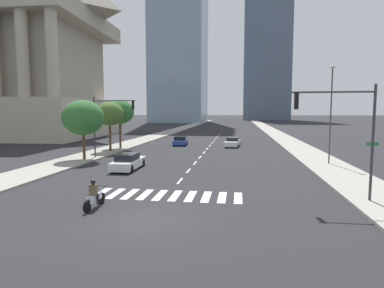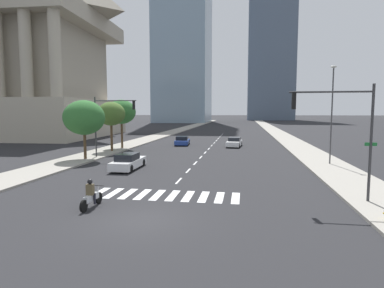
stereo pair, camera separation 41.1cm
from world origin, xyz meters
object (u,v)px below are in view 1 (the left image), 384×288
object	(u,v)px
street_tree_third	(120,112)
motorcycle_lead	(94,197)
street_tree_nearest	(83,118)
traffic_signal_near	(343,122)
traffic_signal_far	(109,116)
sedan_white_1	(233,142)
sedan_blue_2	(180,141)
sedan_white_0	(128,162)
street_lamp_east	(331,108)
street_tree_second	(110,114)

from	to	relation	value
street_tree_third	motorcycle_lead	bearing A→B (deg)	-72.39
street_tree_nearest	motorcycle_lead	bearing A→B (deg)	-62.14
traffic_signal_near	street_tree_third	world-z (taller)	street_tree_third
traffic_signal_far	street_tree_nearest	xyz separation A→B (m)	(-1.99, -1.63, -0.15)
sedan_white_1	sedan_blue_2	size ratio (longest dim) A/B	1.04
motorcycle_lead	sedan_white_0	size ratio (longest dim) A/B	0.45
sedan_white_1	street_tree_third	size ratio (longest dim) A/B	0.74
sedan_white_1	street_tree_nearest	world-z (taller)	street_tree_nearest
motorcycle_lead	street_tree_nearest	xyz separation A→B (m)	(-7.96, 15.06, 3.64)
street_lamp_east	street_tree_third	size ratio (longest dim) A/B	1.41
traffic_signal_near	street_tree_second	bearing A→B (deg)	-42.51
sedan_blue_2	street_tree_third	xyz separation A→B (m)	(-6.79, -5.99, 4.18)
motorcycle_lead	sedan_blue_2	xyz separation A→B (m)	(-1.17, 31.06, -0.00)
sedan_white_0	traffic_signal_far	distance (m)	7.94
sedan_white_0	sedan_blue_2	world-z (taller)	sedan_white_0
street_tree_nearest	sedan_white_0	bearing A→B (deg)	-34.90
motorcycle_lead	traffic_signal_near	distance (m)	13.41
sedan_white_0	motorcycle_lead	bearing A→B (deg)	-169.75
traffic_signal_near	street_tree_nearest	bearing A→B (deg)	-30.58
sedan_blue_2	street_tree_second	xyz separation A→B (m)	(-6.79, -9.33, 3.96)
sedan_blue_2	street_lamp_east	size ratio (longest dim) A/B	0.51
traffic_signal_far	motorcycle_lead	bearing A→B (deg)	-70.33
traffic_signal_far	street_tree_third	world-z (taller)	street_tree_third
traffic_signal_far	street_tree_nearest	distance (m)	2.58
motorcycle_lead	street_lamp_east	world-z (taller)	street_lamp_east
sedan_white_1	street_lamp_east	distance (m)	17.47
motorcycle_lead	sedan_white_1	bearing A→B (deg)	-10.01
sedan_blue_2	traffic_signal_far	xyz separation A→B (m)	(-4.79, -14.37, 3.79)
street_lamp_east	street_tree_second	size ratio (longest dim) A/B	1.49
sedan_white_1	traffic_signal_far	distance (m)	18.47
sedan_white_0	street_tree_second	bearing A→B (deg)	28.56
motorcycle_lead	traffic_signal_far	bearing A→B (deg)	21.54
sedan_white_0	street_lamp_east	distance (m)	18.46
sedan_white_1	traffic_signal_near	size ratio (longest dim) A/B	0.75
traffic_signal_near	street_tree_second	xyz separation A→B (m)	(-20.49, 18.78, 0.23)
street_tree_nearest	street_tree_third	world-z (taller)	street_tree_third
traffic_signal_far	street_lamp_east	bearing A→B (deg)	-2.80
sedan_white_1	street_tree_third	bearing A→B (deg)	-65.23
traffic_signal_far	traffic_signal_near	bearing A→B (deg)	-36.61
sedan_blue_2	sedan_white_0	bearing A→B (deg)	172.58
sedan_white_1	street_tree_nearest	distance (m)	20.95
street_tree_nearest	street_tree_second	size ratio (longest dim) A/B	1.00
street_tree_second	street_tree_third	size ratio (longest dim) A/B	0.94
motorcycle_lead	traffic_signal_far	world-z (taller)	traffic_signal_far
street_tree_third	sedan_white_0	bearing A→B (deg)	-67.24
sedan_white_1	street_tree_nearest	xyz separation A→B (m)	(-14.26, -14.91, 3.63)
sedan_blue_2	street_tree_third	distance (m)	9.97
motorcycle_lead	street_tree_third	distance (m)	26.64
street_lamp_east	street_tree_second	bearing A→B (deg)	165.32
street_lamp_east	street_tree_second	distance (m)	23.99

